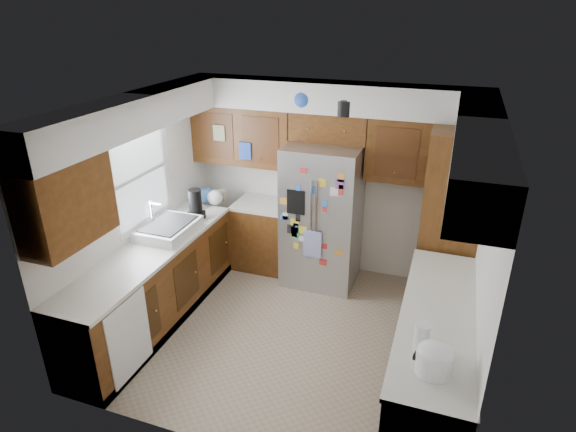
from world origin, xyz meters
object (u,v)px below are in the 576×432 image
Objects in this scene: fridge at (322,216)px; paper_towel at (421,338)px; rice_cooker at (435,358)px; pantry at (450,222)px.

paper_towel is at bearing -58.02° from fridge.
fridge is at bearing 121.79° from rice_cooker.
pantry is 2.18m from paper_towel.
rice_cooker is at bearing -60.57° from paper_towel.
fridge reaches higher than rice_cooker.
pantry is at bearing 87.14° from paper_towel.
paper_towel is at bearing -92.86° from pantry.
rice_cooker is (1.50, -2.42, 0.14)m from fridge.
paper_towel is (-0.11, -2.17, -0.03)m from pantry.
pantry is 2.37m from rice_cooker.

